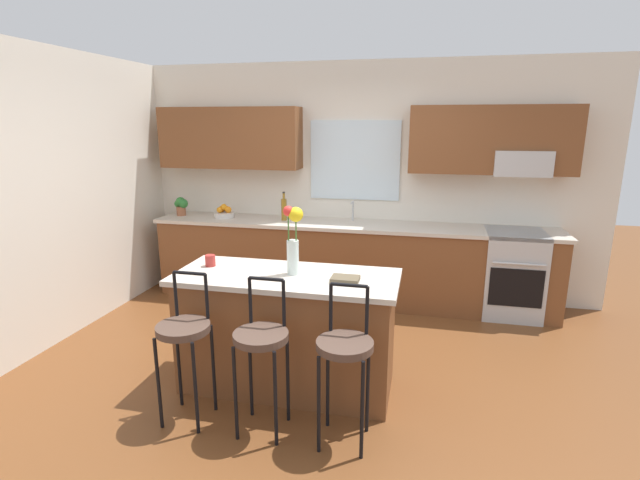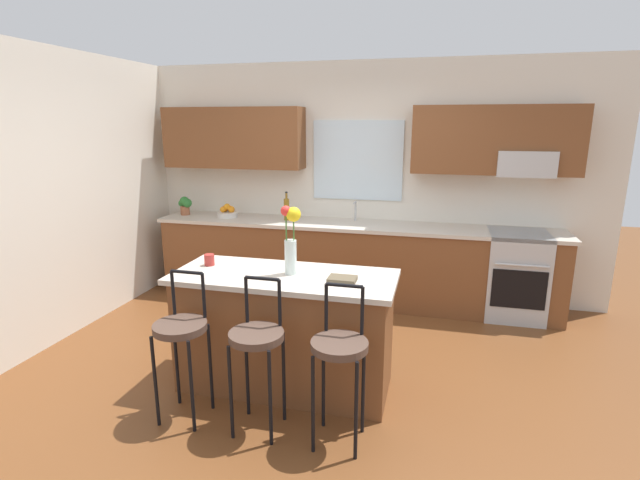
{
  "view_description": "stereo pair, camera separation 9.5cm",
  "coord_description": "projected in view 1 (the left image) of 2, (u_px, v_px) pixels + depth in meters",
  "views": [
    {
      "loc": [
        0.83,
        -3.44,
        2.02
      ],
      "look_at": [
        -0.08,
        0.55,
        1.0
      ],
      "focal_mm": 26.36,
      "sensor_mm": 36.0,
      "label": 1
    },
    {
      "loc": [
        0.92,
        -3.42,
        2.02
      ],
      "look_at": [
        -0.08,
        0.55,
        1.0
      ],
      "focal_mm": 26.36,
      "sensor_mm": 36.0,
      "label": 2
    }
  ],
  "objects": [
    {
      "name": "back_wall_assembly",
      "position": [
        357.0,
        169.0,
        5.43
      ],
      "size": [
        5.6,
        0.5,
        2.7
      ],
      "color": "silver",
      "rests_on": "ground"
    },
    {
      "name": "bottle_olive_oil",
      "position": [
        284.0,
        209.0,
        5.44
      ],
      "size": [
        0.06,
        0.06,
        0.33
      ],
      "color": "olive",
      "rests_on": "counter_run"
    },
    {
      "name": "bar_stool_middle",
      "position": [
        261.0,
        343.0,
        3.05
      ],
      "size": [
        0.36,
        0.36,
        1.04
      ],
      "color": "black",
      "rests_on": "ground"
    },
    {
      "name": "wall_left",
      "position": [
        59.0,
        196.0,
        4.43
      ],
      "size": [
        0.12,
        4.6,
        2.7
      ],
      "primitive_type": "cube",
      "color": "silver",
      "rests_on": "ground"
    },
    {
      "name": "cookbook",
      "position": [
        345.0,
        279.0,
        3.36
      ],
      "size": [
        0.2,
        0.15,
        0.03
      ],
      "primitive_type": "cube",
      "color": "brown",
      "rests_on": "kitchen_island"
    },
    {
      "name": "sink_faucet",
      "position": [
        353.0,
        209.0,
        5.4
      ],
      "size": [
        0.02,
        0.13,
        0.23
      ],
      "color": "#B7BABC",
      "rests_on": "counter_run"
    },
    {
      "name": "flower_vase",
      "position": [
        293.0,
        238.0,
        3.46
      ],
      "size": [
        0.15,
        0.11,
        0.52
      ],
      "color": "silver",
      "rests_on": "kitchen_island"
    },
    {
      "name": "potted_plant_small",
      "position": [
        181.0,
        205.0,
        5.72
      ],
      "size": [
        0.18,
        0.12,
        0.23
      ],
      "color": "#9E5B3D",
      "rests_on": "counter_run"
    },
    {
      "name": "counter_run",
      "position": [
        349.0,
        262.0,
        5.42
      ],
      "size": [
        4.56,
        0.64,
        0.92
      ],
      "color": "brown",
      "rests_on": "ground"
    },
    {
      "name": "kitchen_island",
      "position": [
        287.0,
        331.0,
        3.62
      ],
      "size": [
        1.68,
        0.7,
        0.92
      ],
      "color": "brown",
      "rests_on": "ground"
    },
    {
      "name": "oven_range",
      "position": [
        512.0,
        273.0,
        5.01
      ],
      "size": [
        0.6,
        0.64,
        0.92
      ],
      "color": "#B7BABC",
      "rests_on": "ground"
    },
    {
      "name": "bar_stool_near",
      "position": [
        184.0,
        335.0,
        3.17
      ],
      "size": [
        0.36,
        0.36,
        1.04
      ],
      "color": "black",
      "rests_on": "ground"
    },
    {
      "name": "fruit_bowl_oranges",
      "position": [
        224.0,
        213.0,
        5.62
      ],
      "size": [
        0.24,
        0.24,
        0.16
      ],
      "color": "silver",
      "rests_on": "counter_run"
    },
    {
      "name": "ground_plane",
      "position": [
        315.0,
        372.0,
        3.92
      ],
      "size": [
        14.0,
        14.0,
        0.0
      ],
      "primitive_type": "plane",
      "color": "brown"
    },
    {
      "name": "bar_stool_far",
      "position": [
        345.0,
        352.0,
        2.93
      ],
      "size": [
        0.36,
        0.36,
        1.04
      ],
      "color": "black",
      "rests_on": "ground"
    },
    {
      "name": "mug_ceramic",
      "position": [
        210.0,
        261.0,
        3.71
      ],
      "size": [
        0.08,
        0.08,
        0.09
      ],
      "primitive_type": "cylinder",
      "color": "#A52D28",
      "rests_on": "kitchen_island"
    }
  ]
}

